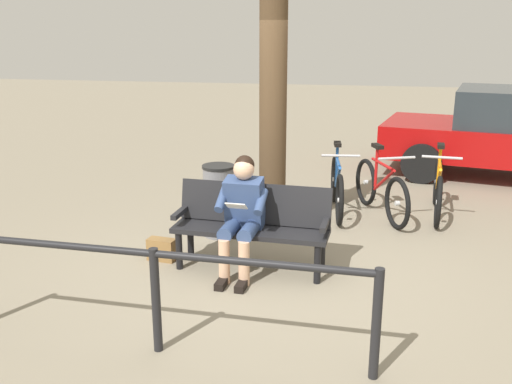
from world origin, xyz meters
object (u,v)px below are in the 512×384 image
at_px(litter_bin, 219,201).
at_px(bicycle_green, 438,189).
at_px(person_reading, 242,210).
at_px(bicycle_orange, 381,190).
at_px(bench, 252,220).
at_px(tree_trunk, 273,84).
at_px(handbag, 162,249).
at_px(bicycle_black, 337,187).

height_order(litter_bin, bicycle_green, bicycle_green).
xyz_separation_m(person_reading, litter_bin, (0.50, -0.99, -0.23)).
bearing_deg(bicycle_orange, person_reading, -56.22).
bearing_deg(bicycle_green, bench, -39.25).
height_order(tree_trunk, bicycle_green, tree_trunk).
relative_size(handbag, bicycle_black, 0.18).
distance_m(bench, bicycle_orange, 2.37).
xyz_separation_m(tree_trunk, bicycle_orange, (-1.31, -0.86, -1.44)).
distance_m(tree_trunk, bicycle_black, 1.85).
height_order(bench, tree_trunk, tree_trunk).
bearing_deg(litter_bin, bench, 124.70).
relative_size(person_reading, bicycle_black, 0.72).
bearing_deg(bicycle_black, bench, -28.05).
bearing_deg(litter_bin, tree_trunk, -156.61).
bearing_deg(tree_trunk, person_reading, 85.33).
bearing_deg(tree_trunk, litter_bin, 23.39).
height_order(tree_trunk, bicycle_black, tree_trunk).
bearing_deg(bench, litter_bin, -52.35).
bearing_deg(bicycle_black, litter_bin, -56.21).
relative_size(bench, tree_trunk, 0.45).
distance_m(bench, tree_trunk, 1.69).
bearing_deg(tree_trunk, bicycle_green, -153.20).
xyz_separation_m(litter_bin, bicycle_black, (-1.34, -1.16, -0.08)).
xyz_separation_m(bench, bicycle_orange, (-1.34, -1.95, -0.15)).
height_order(person_reading, bicycle_orange, person_reading).
xyz_separation_m(person_reading, bicycle_black, (-0.84, -2.15, -0.31)).
xyz_separation_m(tree_trunk, bicycle_black, (-0.73, -0.89, -1.44)).
distance_m(person_reading, bicycle_black, 2.32).
height_order(person_reading, handbag, person_reading).
xyz_separation_m(tree_trunk, bicycle_green, (-2.05, -1.04, -1.44)).
distance_m(litter_bin, bicycle_green, 2.96).
bearing_deg(litter_bin, handbag, 64.07).
xyz_separation_m(bicycle_green, bicycle_orange, (0.74, 0.18, 0.00)).
height_order(handbag, bicycle_black, bicycle_black).
height_order(person_reading, litter_bin, person_reading).
xyz_separation_m(bicycle_orange, bicycle_black, (0.58, -0.03, 0.00)).
relative_size(handbag, bicycle_green, 0.18).
bearing_deg(person_reading, tree_trunk, -91.72).
relative_size(bench, bicycle_orange, 1.03).
distance_m(bicycle_green, bicycle_orange, 0.76).
xyz_separation_m(bicycle_green, bicycle_black, (1.32, 0.14, 0.00)).
distance_m(bench, litter_bin, 1.01).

